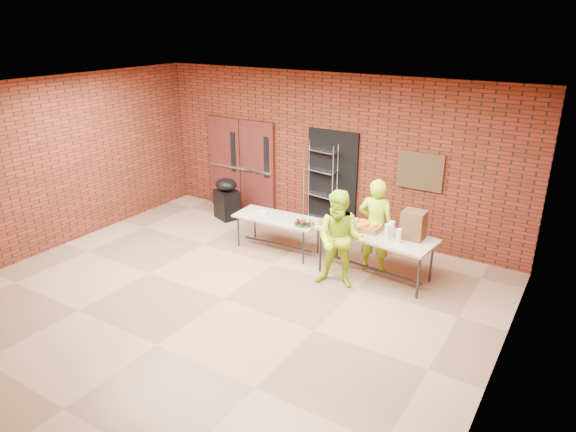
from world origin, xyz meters
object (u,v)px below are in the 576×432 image
object	(u,v)px
table_left	(277,220)
volunteer_woman	(375,225)
covered_grill	(227,198)
volunteer_man	(340,240)
wire_rack	(320,188)
table_right	(376,237)
coffee_dispenser	(414,225)

from	to	relation	value
table_left	volunteer_woman	distance (m)	1.90
covered_grill	volunteer_man	size ratio (longest dim) A/B	0.56
wire_rack	table_right	distance (m)	2.26
coffee_dispenser	volunteer_woman	distance (m)	0.74
coffee_dispenser	table_left	bearing A→B (deg)	-178.16
volunteer_woman	volunteer_man	world-z (taller)	volunteer_woman
table_right	wire_rack	bearing A→B (deg)	149.18
table_right	volunteer_man	size ratio (longest dim) A/B	1.24
wire_rack	table_left	xyz separation A→B (m)	(-0.19, -1.31, -0.31)
covered_grill	volunteer_man	world-z (taller)	volunteer_man
wire_rack	volunteer_woman	distance (m)	2.01
covered_grill	volunteer_man	xyz separation A→B (m)	(3.48, -1.44, 0.37)
volunteer_woman	volunteer_man	size ratio (longest dim) A/B	1.02
table_right	volunteer_woman	xyz separation A→B (m)	(-0.12, 0.24, 0.09)
wire_rack	volunteer_woman	world-z (taller)	wire_rack
table_left	volunteer_man	world-z (taller)	volunteer_man
volunteer_man	table_right	bearing A→B (deg)	46.16
table_left	covered_grill	world-z (taller)	covered_grill
table_left	covered_grill	xyz separation A→B (m)	(-1.86, 0.81, -0.16)
wire_rack	coffee_dispenser	world-z (taller)	wire_rack
wire_rack	table_right	bearing A→B (deg)	-28.21
wire_rack	table_right	world-z (taller)	wire_rack
table_right	covered_grill	world-z (taller)	covered_grill
table_right	volunteer_woman	world-z (taller)	volunteer_woman
covered_grill	volunteer_woman	bearing A→B (deg)	13.38
table_left	covered_grill	distance (m)	2.04
table_right	coffee_dispenser	size ratio (longest dim) A/B	4.33
volunteer_woman	table_right	bearing A→B (deg)	106.62
volunteer_woman	volunteer_man	bearing A→B (deg)	63.01
table_left	coffee_dispenser	world-z (taller)	coffee_dispenser
table_right	volunteer_man	distance (m)	0.71
table_right	covered_grill	xyz separation A→B (m)	(-3.86, 0.84, -0.28)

